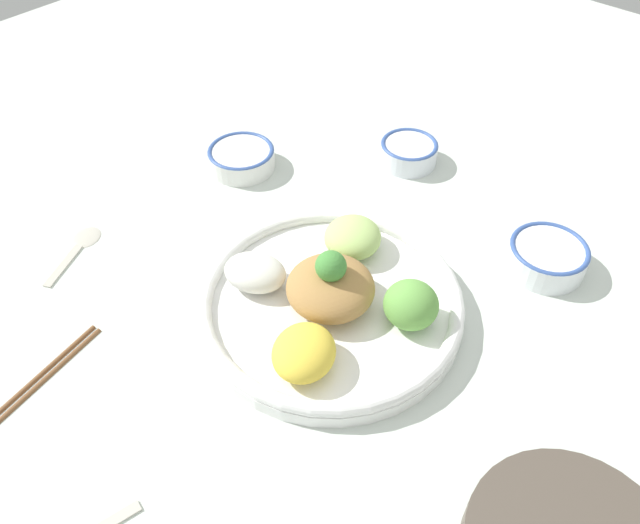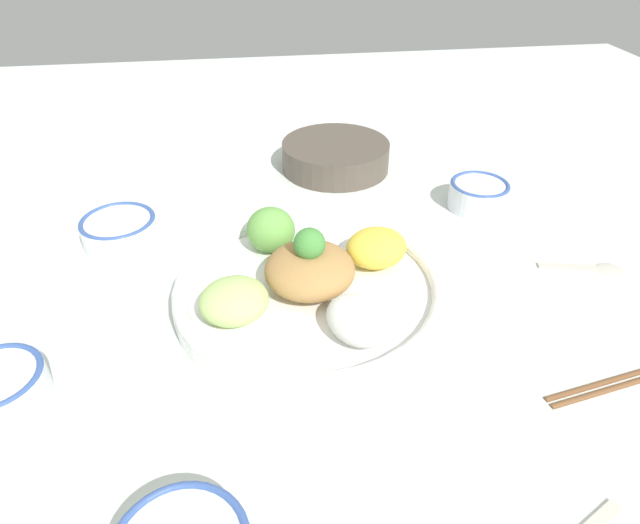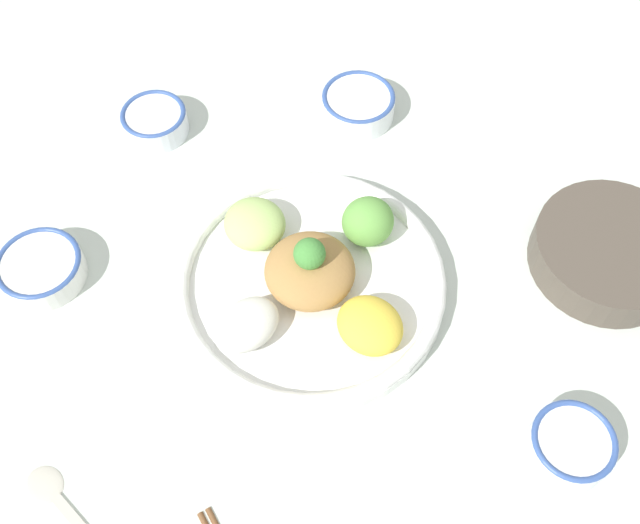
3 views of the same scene
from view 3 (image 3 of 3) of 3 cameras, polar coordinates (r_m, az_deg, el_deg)
name	(u,v)px [view 3 (image 3 of 3)]	position (r m, az deg, el deg)	size (l,w,h in m)	color
ground_plane	(323,280)	(1.00, 0.26, -1.37)	(2.40, 2.40, 0.00)	silver
salad_platter	(311,279)	(0.97, -0.73, -1.31)	(0.36, 0.36, 0.11)	white
sauce_bowl_red	(570,446)	(0.93, 18.53, -13.12)	(0.10, 0.10, 0.05)	white
rice_bowl_blue	(358,104)	(1.17, 2.93, 11.92)	(0.11, 0.11, 0.04)	white
sauce_bowl_dark	(155,120)	(1.17, -12.48, 10.48)	(0.10, 0.10, 0.04)	white
rice_bowl_plain	(41,268)	(1.06, -20.50, -0.42)	(0.11, 0.11, 0.04)	white
side_serving_bowl	(610,251)	(1.07, 21.20, 0.81)	(0.20, 0.20, 0.05)	#51473D
serving_spoon_main	(56,498)	(0.94, -19.49, -16.57)	(0.13, 0.08, 0.01)	beige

